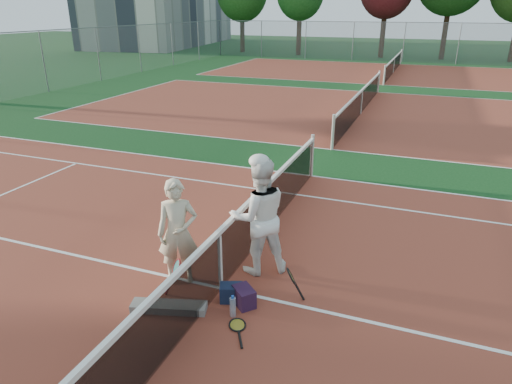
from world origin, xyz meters
TOP-DOWN VIEW (x-y plane):
  - ground at (0.00, 0.00)m, footprint 130.00×130.00m
  - court_main at (0.00, 0.00)m, footprint 23.77×10.97m
  - court_far_a at (0.00, 13.50)m, footprint 23.77×10.97m
  - court_far_b at (0.00, 27.00)m, footprint 23.77×10.97m
  - net_main at (0.00, 0.00)m, footprint 0.10×10.98m
  - net_far_a at (0.00, 13.50)m, footprint 0.10×10.98m
  - net_far_b at (0.00, 27.00)m, footprint 0.10×10.98m
  - fence_back at (0.00, 34.00)m, footprint 32.00×0.06m
  - player_a at (-0.70, -0.01)m, footprint 0.74×0.65m
  - player_b at (0.35, 0.74)m, footprint 1.19×1.14m
  - racket_red at (-0.57, -0.33)m, footprint 0.38×0.38m
  - racket_black_held at (1.10, 0.08)m, footprint 0.38×0.37m
  - racket_spare at (0.59, -0.73)m, footprint 0.54×0.65m
  - sports_bag_navy at (0.28, -0.22)m, footprint 0.40×0.34m
  - sports_bag_purple at (0.50, -0.26)m, footprint 0.42×0.41m
  - net_cover_canvas at (-0.47, -0.77)m, footprint 1.11×0.55m
  - water_bottle at (0.45, -0.56)m, footprint 0.09×0.09m

SIDE VIEW (x-z plane):
  - ground at x=0.00m, z-range 0.00..0.00m
  - court_main at x=0.00m, z-range 0.00..0.01m
  - court_far_a at x=0.00m, z-range 0.00..0.01m
  - court_far_b at x=0.00m, z-range 0.00..0.01m
  - racket_spare at x=0.59m, z-range 0.00..0.03m
  - net_cover_canvas at x=-0.47m, z-range 0.00..0.11m
  - sports_bag_navy at x=0.28m, z-range 0.00..0.26m
  - sports_bag_purple at x=0.50m, z-range 0.00..0.28m
  - water_bottle at x=0.45m, z-range 0.00..0.30m
  - racket_black_held at x=1.10m, z-range 0.00..0.55m
  - racket_red at x=-0.57m, z-range 0.00..0.56m
  - net_main at x=0.00m, z-range 0.00..1.02m
  - net_far_a at x=0.00m, z-range 0.00..1.02m
  - net_far_b at x=0.00m, z-range 0.00..1.02m
  - player_a at x=-0.70m, z-range 0.00..1.71m
  - player_b at x=0.35m, z-range 0.00..1.94m
  - fence_back at x=0.00m, z-range 0.00..3.00m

